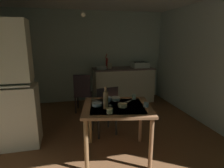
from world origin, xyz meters
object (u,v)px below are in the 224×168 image
object	(u,v)px
sink_basin	(140,65)
dining_table	(117,113)
mug_tall	(134,97)
mixing_bowl_counter	(102,68)
glass_bottle	(106,100)
hutch_cabinet	(0,91)
chair_far_side	(105,110)
serving_bowl_wide	(97,104)
chair_by_counter	(83,93)
hand_pump	(107,62)

from	to	relation	value
sink_basin	dining_table	size ratio (longest dim) A/B	0.40
dining_table	mug_tall	size ratio (longest dim) A/B	14.25
mixing_bowl_counter	glass_bottle	bearing A→B (deg)	-99.04
hutch_cabinet	mixing_bowl_counter	distance (m)	2.56
hutch_cabinet	dining_table	world-z (taller)	hutch_cabinet
dining_table	sink_basin	bearing A→B (deg)	61.79
hutch_cabinet	chair_far_side	world-z (taller)	hutch_cabinet
hutch_cabinet	mug_tall	bearing A→B (deg)	-10.95
serving_bowl_wide	glass_bottle	size ratio (longest dim) A/B	0.49
sink_basin	chair_by_counter	world-z (taller)	sink_basin
hand_pump	dining_table	distance (m)	2.52
hand_pump	chair_by_counter	world-z (taller)	hand_pump
mug_tall	hand_pump	bearing A→B (deg)	89.39
dining_table	hutch_cabinet	bearing A→B (deg)	159.28
dining_table	glass_bottle	bearing A→B (deg)	-161.77
chair_by_counter	mug_tall	distance (m)	1.77
mixing_bowl_counter	glass_bottle	distance (m)	2.45
mug_tall	chair_by_counter	bearing A→B (deg)	113.04
glass_bottle	chair_far_side	bearing A→B (deg)	79.49
chair_by_counter	serving_bowl_wide	xyz separation A→B (m)	(0.06, -1.77, 0.32)
hand_pump	mixing_bowl_counter	bearing A→B (deg)	-148.95
mixing_bowl_counter	chair_far_side	distance (m)	1.80
hutch_cabinet	mug_tall	size ratio (longest dim) A/B	25.89
hand_pump	mixing_bowl_counter	distance (m)	0.23
sink_basin	mixing_bowl_counter	xyz separation A→B (m)	(-1.09, -0.05, -0.04)
sink_basin	chair_far_side	xyz separation A→B (m)	(-1.34, -1.77, -0.54)
mixing_bowl_counter	chair_far_side	world-z (taller)	mixing_bowl_counter
hutch_cabinet	glass_bottle	world-z (taller)	hutch_cabinet
hutch_cabinet	hand_pump	world-z (taller)	hutch_cabinet
sink_basin	dining_table	world-z (taller)	sink_basin
glass_bottle	hand_pump	bearing A→B (deg)	77.81
sink_basin	chair_by_counter	bearing A→B (deg)	-161.00
chair_by_counter	hutch_cabinet	bearing A→B (deg)	-137.92
chair_by_counter	mug_tall	size ratio (longest dim) A/B	12.02
chair_far_side	glass_bottle	distance (m)	0.83
mug_tall	dining_table	bearing A→B (deg)	-144.45
sink_basin	mixing_bowl_counter	world-z (taller)	sink_basin
sink_basin	glass_bottle	size ratio (longest dim) A/B	1.45
sink_basin	mixing_bowl_counter	bearing A→B (deg)	-177.36
hand_pump	chair_far_side	bearing A→B (deg)	-102.83
chair_far_side	chair_by_counter	distance (m)	1.24
mixing_bowl_counter	serving_bowl_wide	xyz separation A→B (m)	(-0.48, -2.28, -0.18)
serving_bowl_wide	sink_basin	bearing A→B (deg)	56.00
sink_basin	mixing_bowl_counter	size ratio (longest dim) A/B	1.66
hutch_cabinet	dining_table	xyz separation A→B (m)	(1.68, -0.64, -0.27)
sink_basin	chair_by_counter	xyz separation A→B (m)	(-1.63, -0.56, -0.54)
hutch_cabinet	sink_basin	world-z (taller)	hutch_cabinet
mug_tall	glass_bottle	distance (m)	0.61
mixing_bowl_counter	sink_basin	bearing A→B (deg)	2.64
hutch_cabinet	mixing_bowl_counter	size ratio (longest dim) A/B	7.55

